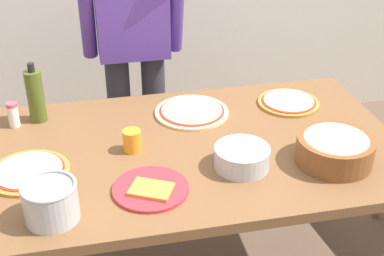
{
  "coord_description": "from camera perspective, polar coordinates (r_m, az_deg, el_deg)",
  "views": [
    {
      "loc": [
        -0.37,
        -1.7,
        1.83
      ],
      "look_at": [
        0.0,
        0.05,
        0.81
      ],
      "focal_mm": 49.63,
      "sensor_mm": 36.0,
      "label": 1
    }
  ],
  "objects": [
    {
      "name": "olive_oil_bottle",
      "position": [
        2.27,
        -16.47,
        3.36
      ],
      "size": [
        0.07,
        0.07,
        0.26
      ],
      "color": "#47561E",
      "rests_on": "dining_table"
    },
    {
      "name": "cup_orange",
      "position": [
        2.01,
        -6.46,
        -1.35
      ],
      "size": [
        0.07,
        0.07,
        0.08
      ],
      "primitive_type": "cylinder",
      "color": "orange",
      "rests_on": "dining_table"
    },
    {
      "name": "person_cook",
      "position": [
        2.63,
        -6.34,
        9.64
      ],
      "size": [
        0.49,
        0.25,
        1.62
      ],
      "color": "#2D2D38",
      "rests_on": "ground"
    },
    {
      "name": "dining_table",
      "position": [
        2.1,
        0.28,
        -4.01
      ],
      "size": [
        1.6,
        0.96,
        0.76
      ],
      "color": "brown",
      "rests_on": "ground"
    },
    {
      "name": "steel_pot",
      "position": [
        1.71,
        -14.96,
        -7.62
      ],
      "size": [
        0.17,
        0.17,
        0.13
      ],
      "color": "#B7B7BC",
      "rests_on": "dining_table"
    },
    {
      "name": "mixing_bowl_steel",
      "position": [
        1.91,
        5.38,
        -3.17
      ],
      "size": [
        0.2,
        0.2,
        0.08
      ],
      "color": "#B7B7BC",
      "rests_on": "dining_table"
    },
    {
      "name": "pizza_second_cooked",
      "position": [
        2.39,
        10.33,
        2.76
      ],
      "size": [
        0.27,
        0.27,
        0.02
      ],
      "color": "#C67A33",
      "rests_on": "dining_table"
    },
    {
      "name": "salt_shaker",
      "position": [
        2.27,
        -18.66,
        1.36
      ],
      "size": [
        0.04,
        0.04,
        0.11
      ],
      "color": "white",
      "rests_on": "dining_table"
    },
    {
      "name": "popcorn_bowl",
      "position": [
        1.99,
        15.11,
        -2.01
      ],
      "size": [
        0.28,
        0.28,
        0.11
      ],
      "color": "brown",
      "rests_on": "dining_table"
    },
    {
      "name": "pizza_cooked_on_tray",
      "position": [
        1.97,
        -17.14,
        -4.5
      ],
      "size": [
        0.29,
        0.29,
        0.02
      ],
      "color": "#C67A33",
      "rests_on": "dining_table"
    },
    {
      "name": "plate_with_slice",
      "position": [
        1.81,
        -4.46,
        -6.53
      ],
      "size": [
        0.26,
        0.26,
        0.02
      ],
      "color": "red",
      "rests_on": "dining_table"
    },
    {
      "name": "pizza_raw_on_board",
      "position": [
        2.27,
        -0.03,
        1.77
      ],
      "size": [
        0.32,
        0.32,
        0.02
      ],
      "color": "beige",
      "rests_on": "dining_table"
    }
  ]
}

